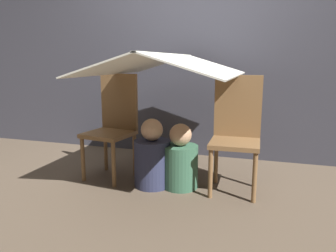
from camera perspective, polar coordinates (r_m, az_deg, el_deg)
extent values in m
plane|color=brown|center=(2.73, -1.55, -11.87)|extent=(8.80, 8.80, 0.00)
cube|color=#3D3D47|center=(3.73, 4.81, 13.92)|extent=(7.00, 0.05, 2.50)
cylinder|color=brown|center=(3.07, -14.60, -5.67)|extent=(0.04, 0.04, 0.40)
cylinder|color=brown|center=(2.86, -9.44, -6.66)|extent=(0.04, 0.04, 0.40)
cylinder|color=brown|center=(3.32, -10.79, -4.22)|extent=(0.04, 0.04, 0.40)
cylinder|color=brown|center=(3.13, -5.83, -5.01)|extent=(0.04, 0.04, 0.40)
cube|color=brown|center=(3.04, -10.31, -1.41)|extent=(0.45, 0.45, 0.04)
cube|color=brown|center=(3.13, -8.51, 4.24)|extent=(0.39, 0.09, 0.52)
cylinder|color=brown|center=(2.63, 7.40, -8.25)|extent=(0.04, 0.04, 0.40)
cylinder|color=brown|center=(2.61, 14.84, -8.71)|extent=(0.04, 0.04, 0.40)
cylinder|color=brown|center=(2.95, 8.36, -6.11)|extent=(0.04, 0.04, 0.40)
cylinder|color=brown|center=(2.93, 14.96, -6.50)|extent=(0.04, 0.04, 0.40)
cube|color=brown|center=(2.71, 11.57, -2.97)|extent=(0.41, 0.41, 0.04)
cube|color=brown|center=(2.84, 12.06, 3.39)|extent=(0.39, 0.04, 0.52)
cube|color=silver|center=(2.84, -5.58, 10.61)|extent=(0.57, 1.43, 0.18)
cube|color=silver|center=(2.67, 5.93, 10.57)|extent=(0.57, 1.43, 0.18)
cube|color=silver|center=(2.75, 0.00, 12.42)|extent=(0.04, 1.43, 0.01)
cylinder|color=#2D3351|center=(2.86, -2.76, -6.51)|extent=(0.31, 0.31, 0.41)
sphere|color=#D6A884|center=(2.78, -2.82, -0.65)|extent=(0.19, 0.19, 0.19)
cylinder|color=#38664C|center=(2.83, 2.15, -7.06)|extent=(0.30, 0.30, 0.37)
sphere|color=tan|center=(2.75, 2.19, -1.53)|extent=(0.19, 0.19, 0.19)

